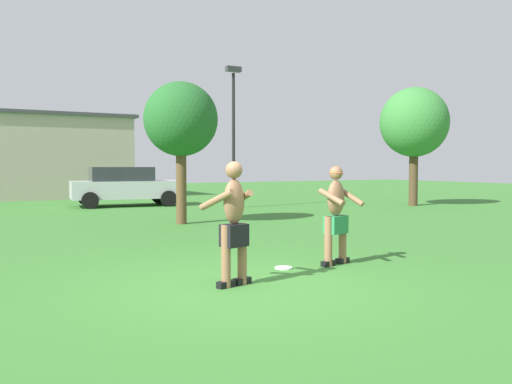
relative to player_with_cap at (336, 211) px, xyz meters
name	(u,v)px	position (x,y,z in m)	size (l,w,h in m)	color
ground_plane	(244,287)	(-2.08, -0.70, -0.90)	(80.00, 80.00, 0.00)	#38752D
player_with_cap	(336,211)	(0.00, 0.00, 0.00)	(0.72, 0.68, 1.65)	black
player_in_black	(234,221)	(-2.17, -0.56, 0.00)	(0.68, 0.68, 1.70)	black
frisbee	(284,268)	(-0.93, 0.14, -0.89)	(0.28, 0.28, 0.03)	white
car_silver_near_post	(125,186)	(0.36, 14.31, -0.07)	(4.48, 2.42, 1.58)	silver
lamp_post	(233,121)	(3.74, 11.29, 2.44)	(0.60, 0.24, 5.41)	black
outbuilding_behind_lot	(20,156)	(-2.79, 22.87, 1.20)	(10.46, 7.11, 4.19)	#B2A893
tree_left_field	(414,123)	(10.72, 8.85, 2.47)	(2.76, 2.76, 4.80)	#4C3823
tree_right_field	(181,120)	(-0.02, 7.05, 2.00)	(2.06, 2.06, 3.98)	brown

